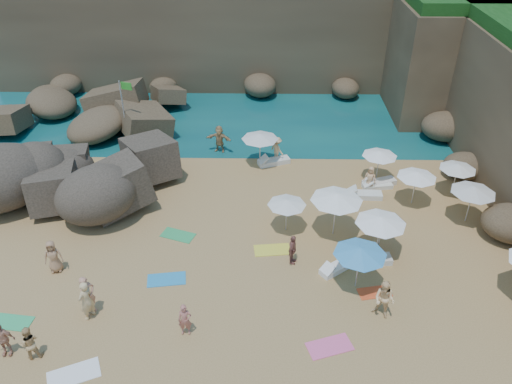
{
  "coord_description": "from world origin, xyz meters",
  "views": [
    {
      "loc": [
        2.39,
        -18.35,
        16.07
      ],
      "look_at": [
        2.0,
        3.0,
        2.0
      ],
      "focal_mm": 35.0,
      "sensor_mm": 36.0,
      "label": 1
    }
  ],
  "objects_px": {
    "person_stand_3": "(292,250)",
    "person_stand_6": "(86,300)",
    "lounger_0": "(274,162)",
    "person_stand_1": "(29,343)",
    "flag_pole": "(125,104)",
    "parasol_0": "(260,136)",
    "parasol_1": "(380,154)",
    "person_stand_2": "(277,149)",
    "rock_outcrop": "(87,189)",
    "person_stand_4": "(370,178)",
    "person_stand_0": "(88,295)",
    "parasol_2": "(417,175)",
    "person_stand_5": "(219,139)"
  },
  "relations": [
    {
      "from": "person_stand_3",
      "to": "person_stand_6",
      "type": "xyz_separation_m",
      "value": [
        -8.7,
        -3.62,
        0.18
      ]
    },
    {
      "from": "lounger_0",
      "to": "person_stand_1",
      "type": "bearing_deg",
      "value": -142.5
    },
    {
      "from": "person_stand_1",
      "to": "person_stand_3",
      "type": "distance_m",
      "value": 11.76
    },
    {
      "from": "flag_pole",
      "to": "parasol_0",
      "type": "height_order",
      "value": "flag_pole"
    },
    {
      "from": "parasol_1",
      "to": "person_stand_2",
      "type": "relative_size",
      "value": 1.28
    },
    {
      "from": "rock_outcrop",
      "to": "person_stand_6",
      "type": "distance_m",
      "value": 10.47
    },
    {
      "from": "flag_pole",
      "to": "person_stand_6",
      "type": "xyz_separation_m",
      "value": [
        1.95,
        -15.95,
        -1.84
      ]
    },
    {
      "from": "parasol_0",
      "to": "person_stand_4",
      "type": "bearing_deg",
      "value": -22.76
    },
    {
      "from": "person_stand_6",
      "to": "person_stand_0",
      "type": "bearing_deg",
      "value": -148.54
    },
    {
      "from": "parasol_2",
      "to": "person_stand_0",
      "type": "height_order",
      "value": "parasol_2"
    },
    {
      "from": "parasol_0",
      "to": "parasol_2",
      "type": "xyz_separation_m",
      "value": [
        8.64,
        -4.18,
        -0.12
      ]
    },
    {
      "from": "person_stand_4",
      "to": "person_stand_2",
      "type": "bearing_deg",
      "value": 174.12
    },
    {
      "from": "flag_pole",
      "to": "person_stand_1",
      "type": "xyz_separation_m",
      "value": [
        0.35,
        -18.01,
        -2.03
      ]
    },
    {
      "from": "parasol_1",
      "to": "person_stand_2",
      "type": "height_order",
      "value": "parasol_1"
    },
    {
      "from": "parasol_2",
      "to": "person_stand_2",
      "type": "relative_size",
      "value": 1.33
    },
    {
      "from": "flag_pole",
      "to": "parasol_1",
      "type": "relative_size",
      "value": 2.12
    },
    {
      "from": "person_stand_1",
      "to": "person_stand_2",
      "type": "xyz_separation_m",
      "value": [
        9.74,
        15.62,
        0.03
      ]
    },
    {
      "from": "parasol_0",
      "to": "person_stand_1",
      "type": "xyz_separation_m",
      "value": [
        -8.65,
        -15.04,
        -1.23
      ]
    },
    {
      "from": "person_stand_0",
      "to": "person_stand_4",
      "type": "distance_m",
      "value": 16.83
    },
    {
      "from": "parasol_0",
      "to": "person_stand_6",
      "type": "distance_m",
      "value": 14.8
    },
    {
      "from": "person_stand_4",
      "to": "person_stand_5",
      "type": "xyz_separation_m",
      "value": [
        -9.18,
        4.44,
        0.19
      ]
    },
    {
      "from": "person_stand_3",
      "to": "person_stand_5",
      "type": "bearing_deg",
      "value": 40.63
    },
    {
      "from": "parasol_2",
      "to": "person_stand_5",
      "type": "relative_size",
      "value": 1.18
    },
    {
      "from": "parasol_2",
      "to": "person_stand_3",
      "type": "xyz_separation_m",
      "value": [
        -6.99,
        -5.17,
        -1.09
      ]
    },
    {
      "from": "person_stand_0",
      "to": "person_stand_1",
      "type": "distance_m",
      "value": 2.83
    },
    {
      "from": "lounger_0",
      "to": "person_stand_5",
      "type": "bearing_deg",
      "value": 135.63
    },
    {
      "from": "parasol_1",
      "to": "person_stand_0",
      "type": "relative_size",
      "value": 1.08
    },
    {
      "from": "person_stand_3",
      "to": "person_stand_4",
      "type": "xyz_separation_m",
      "value": [
        4.83,
        6.64,
        -0.06
      ]
    },
    {
      "from": "flag_pole",
      "to": "person_stand_4",
      "type": "relative_size",
      "value": 3.0
    },
    {
      "from": "person_stand_0",
      "to": "parasol_2",
      "type": "bearing_deg",
      "value": -25.72
    },
    {
      "from": "rock_outcrop",
      "to": "parasol_2",
      "type": "bearing_deg",
      "value": -3.44
    },
    {
      "from": "parasol_1",
      "to": "person_stand_6",
      "type": "height_order",
      "value": "parasol_1"
    },
    {
      "from": "person_stand_2",
      "to": "person_stand_6",
      "type": "height_order",
      "value": "person_stand_6"
    },
    {
      "from": "person_stand_1",
      "to": "person_stand_5",
      "type": "distance_m",
      "value": 17.78
    },
    {
      "from": "person_stand_3",
      "to": "person_stand_5",
      "type": "relative_size",
      "value": 0.86
    },
    {
      "from": "parasol_2",
      "to": "person_stand_3",
      "type": "bearing_deg",
      "value": -143.49
    },
    {
      "from": "lounger_0",
      "to": "person_stand_3",
      "type": "relative_size",
      "value": 1.29
    },
    {
      "from": "person_stand_2",
      "to": "parasol_2",
      "type": "bearing_deg",
      "value": -163.96
    },
    {
      "from": "rock_outcrop",
      "to": "person_stand_5",
      "type": "distance_m",
      "value": 8.96
    },
    {
      "from": "rock_outcrop",
      "to": "lounger_0",
      "type": "bearing_deg",
      "value": 15.86
    },
    {
      "from": "person_stand_5",
      "to": "lounger_0",
      "type": "bearing_deg",
      "value": -9.37
    },
    {
      "from": "flag_pole",
      "to": "person_stand_2",
      "type": "xyz_separation_m",
      "value": [
        10.09,
        -2.39,
        -2.0
      ]
    },
    {
      "from": "rock_outcrop",
      "to": "lounger_0",
      "type": "xyz_separation_m",
      "value": [
        11.12,
        3.16,
        0.16
      ]
    },
    {
      "from": "parasol_0",
      "to": "person_stand_2",
      "type": "height_order",
      "value": "parasol_0"
    },
    {
      "from": "rock_outcrop",
      "to": "parasol_2",
      "type": "xyz_separation_m",
      "value": [
        18.87,
        -1.14,
        1.88
      ]
    },
    {
      "from": "parasol_1",
      "to": "person_stand_2",
      "type": "distance_m",
      "value": 6.49
    },
    {
      "from": "flag_pole",
      "to": "parasol_2",
      "type": "height_order",
      "value": "flag_pole"
    },
    {
      "from": "person_stand_4",
      "to": "person_stand_6",
      "type": "xyz_separation_m",
      "value": [
        -13.53,
        -10.26,
        0.23
      ]
    },
    {
      "from": "flag_pole",
      "to": "person_stand_2",
      "type": "relative_size",
      "value": 2.7
    },
    {
      "from": "person_stand_0",
      "to": "person_stand_1",
      "type": "bearing_deg",
      "value": -177.97
    }
  ]
}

